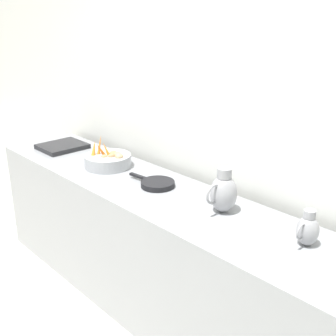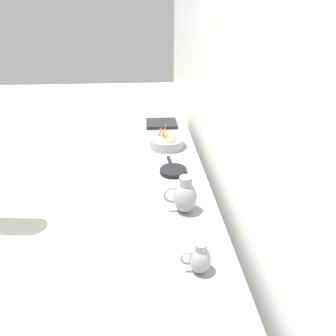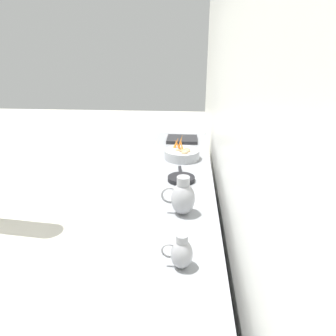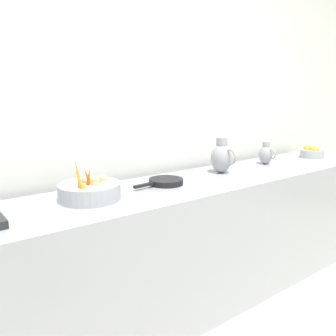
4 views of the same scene
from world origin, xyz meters
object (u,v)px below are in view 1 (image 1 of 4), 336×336
object	(u,v)px
metal_pitcher_short	(308,229)
vegetable_colander	(108,160)
skillet_on_counter	(157,184)
metal_pitcher_tall	(223,192)

from	to	relation	value
metal_pitcher_short	vegetable_colander	bearing A→B (deg)	-88.15
vegetable_colander	skillet_on_counter	distance (m)	0.51
metal_pitcher_short	skillet_on_counter	bearing A→B (deg)	-87.92
metal_pitcher_short	skillet_on_counter	size ratio (longest dim) A/B	0.51
vegetable_colander	skillet_on_counter	xyz separation A→B (m)	(-0.01, 0.51, -0.03)
vegetable_colander	metal_pitcher_tall	distance (m)	1.03
vegetable_colander	metal_pitcher_short	bearing A→B (deg)	91.85
skillet_on_counter	vegetable_colander	bearing A→B (deg)	-88.62
vegetable_colander	metal_pitcher_short	world-z (taller)	vegetable_colander
metal_pitcher_tall	metal_pitcher_short	distance (m)	0.51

